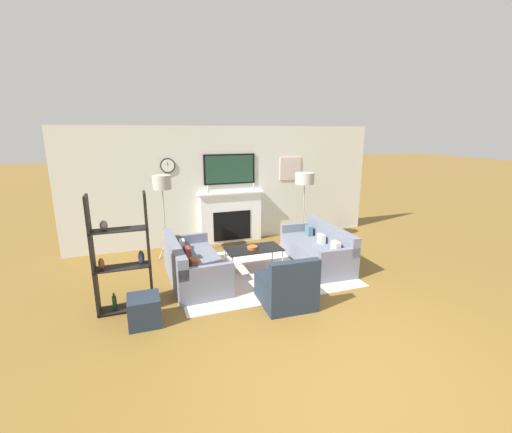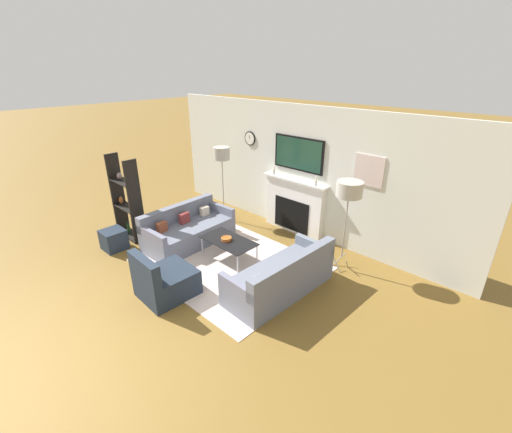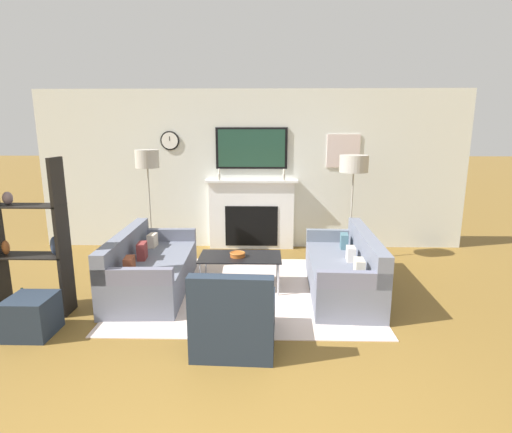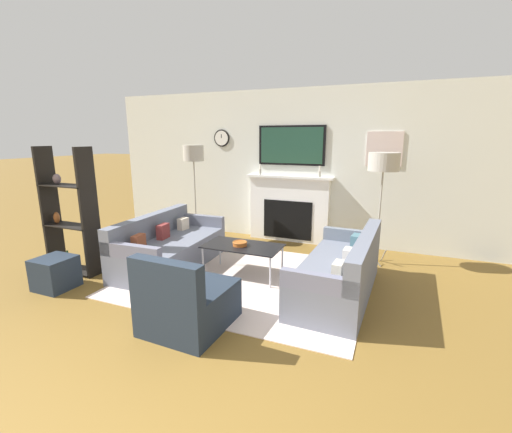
# 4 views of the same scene
# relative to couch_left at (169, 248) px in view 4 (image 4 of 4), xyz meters

# --- Properties ---
(fireplace_wall) EXTENTS (7.33, 0.28, 2.70)m
(fireplace_wall) POSITION_rel_couch_left_xyz_m (1.25, 2.02, 0.96)
(fireplace_wall) COLOR silver
(fireplace_wall) RESTS_ON ground_plane
(area_rug) EXTENTS (3.10, 2.51, 0.01)m
(area_rug) POSITION_rel_couch_left_xyz_m (1.25, 0.00, -0.27)
(area_rug) COLOR beige
(area_rug) RESTS_ON ground_plane
(couch_left) EXTENTS (0.93, 1.85, 0.76)m
(couch_left) POSITION_rel_couch_left_xyz_m (0.00, 0.00, 0.00)
(couch_left) COLOR slate
(couch_left) RESTS_ON ground_plane
(couch_right) EXTENTS (0.85, 1.92, 0.77)m
(couch_right) POSITION_rel_couch_left_xyz_m (2.49, -0.00, 0.01)
(couch_right) COLOR slate
(couch_right) RESTS_ON ground_plane
(armchair) EXTENTS (0.78, 0.85, 0.81)m
(armchair) POSITION_rel_couch_left_xyz_m (1.20, -1.34, -0.01)
(armchair) COLOR #212C39
(armchair) RESTS_ON ground_plane
(coffee_table) EXTENTS (1.05, 0.57, 0.44)m
(coffee_table) POSITION_rel_couch_left_xyz_m (1.16, 0.08, 0.14)
(coffee_table) COLOR black
(coffee_table) RESTS_ON ground_plane
(decorative_bowl) EXTENTS (0.20, 0.20, 0.06)m
(decorative_bowl) POSITION_rel_couch_left_xyz_m (1.13, 0.05, 0.20)
(decorative_bowl) COLOR #B65720
(decorative_bowl) RESTS_ON coffee_table
(floor_lamp_left) EXTENTS (0.36, 0.36, 1.74)m
(floor_lamp_left) POSITION_rel_couch_left_xyz_m (-0.34, 1.29, 1.30)
(floor_lamp_left) COLOR #9E998E
(floor_lamp_left) RESTS_ON ground_plane
(floor_lamp_right) EXTENTS (0.44, 0.44, 1.67)m
(floor_lamp_right) POSITION_rel_couch_left_xyz_m (2.83, 1.29, 1.24)
(floor_lamp_right) COLOR #9E998E
(floor_lamp_right) RESTS_ON ground_plane
(shelf_unit) EXTENTS (0.79, 0.28, 1.75)m
(shelf_unit) POSITION_rel_couch_left_xyz_m (-1.11, -0.68, 0.56)
(shelf_unit) COLOR black
(shelf_unit) RESTS_ON ground_plane
(ottoman) EXTENTS (0.43, 0.43, 0.41)m
(ottoman) POSITION_rel_couch_left_xyz_m (-0.86, -1.18, -0.07)
(ottoman) COLOR #212C39
(ottoman) RESTS_ON ground_plane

